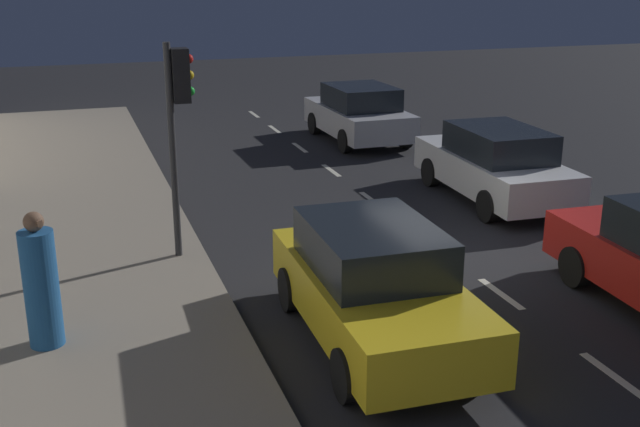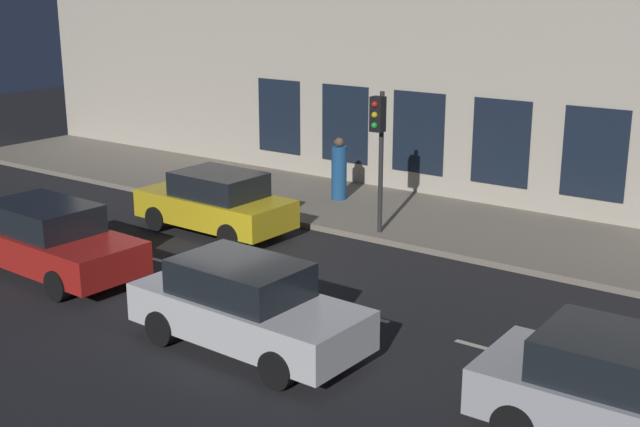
# 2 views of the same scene
# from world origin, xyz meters

# --- Properties ---
(ground_plane) EXTENTS (60.00, 60.00, 0.00)m
(ground_plane) POSITION_xyz_m (0.00, 0.00, 0.00)
(ground_plane) COLOR #232326
(sidewalk) EXTENTS (4.50, 32.00, 0.15)m
(sidewalk) POSITION_xyz_m (6.25, 0.00, 0.07)
(sidewalk) COLOR gray
(sidewalk) RESTS_ON ground
(lane_centre_line) EXTENTS (0.12, 27.20, 0.01)m
(lane_centre_line) POSITION_xyz_m (0.00, -1.00, 0.00)
(lane_centre_line) COLOR beige
(lane_centre_line) RESTS_ON ground
(traffic_light) EXTENTS (0.46, 0.32, 3.49)m
(traffic_light) POSITION_xyz_m (4.32, -1.23, 2.67)
(traffic_light) COLOR #2D2D30
(traffic_light) RESTS_ON sidewalk
(parked_car_1) EXTENTS (1.95, 4.16, 1.58)m
(parked_car_1) POSITION_xyz_m (2.42, 2.38, 0.79)
(parked_car_1) COLOR gold
(parked_car_1) RESTS_ON ground
(parked_car_2) EXTENTS (2.00, 4.11, 1.58)m
(parked_car_2) POSITION_xyz_m (-1.83, -9.07, 0.79)
(parked_car_2) COLOR #B7B7BC
(parked_car_2) RESTS_ON ground
(parked_car_3) EXTENTS (1.94, 4.37, 1.58)m
(parked_car_3) POSITION_xyz_m (-2.43, -2.78, 0.79)
(parked_car_3) COLOR silver
(parked_car_3) RESTS_ON ground
(pedestrian_0) EXTENTS (0.60, 0.60, 1.77)m
(pedestrian_0) POSITION_xyz_m (6.53, 1.43, 0.96)
(pedestrian_0) COLOR #1E5189
(pedestrian_0) RESTS_ON sidewalk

